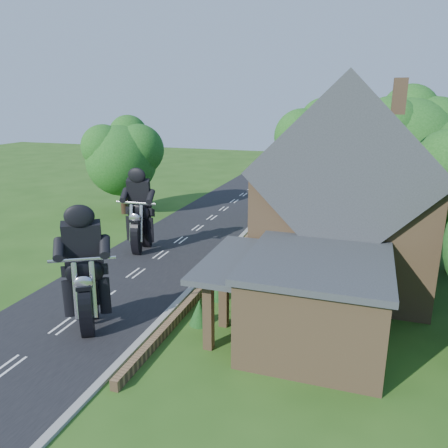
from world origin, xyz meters
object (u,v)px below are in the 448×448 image
(motorcycle_follow, at_px, (142,239))
(annex, at_px, (312,299))
(garden_wall, at_px, (223,266))
(motorcycle_lead, at_px, (89,311))
(house, at_px, (346,197))

(motorcycle_follow, bearing_deg, annex, 143.65)
(garden_wall, bearing_deg, motorcycle_lead, -111.94)
(house, height_order, motorcycle_lead, house)
(annex, distance_m, motorcycle_follow, 13.36)
(motorcycle_lead, xyz_separation_m, motorcycle_follow, (-2.58, 9.07, -0.01))
(house, height_order, motorcycle_follow, house)
(garden_wall, xyz_separation_m, house, (6.19, 1.00, 4.14))
(motorcycle_lead, distance_m, motorcycle_follow, 9.43)
(house, height_order, annex, house)
(house, relative_size, motorcycle_lead, 6.03)
(garden_wall, distance_m, motorcycle_lead, 8.41)
(motorcycle_lead, bearing_deg, annex, 163.48)
(garden_wall, height_order, motorcycle_lead, motorcycle_lead)
(annex, bearing_deg, house, 84.76)
(annex, height_order, motorcycle_follow, annex)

